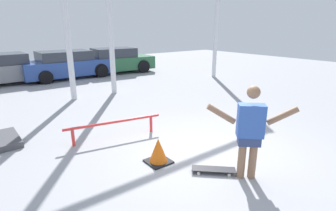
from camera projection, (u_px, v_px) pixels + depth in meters
ground_plane at (207, 153)px, 5.45m from camera, size 36.00×36.00×0.00m
skateboarder at (250, 129)px, 4.33m from camera, size 1.14×1.07×1.63m
skateboard at (214, 169)px, 4.70m from camera, size 0.71×0.69×0.08m
grind_rail at (114, 125)px, 6.07m from camera, size 2.23×0.47×0.43m
parked_car_grey at (0, 69)px, 11.75m from camera, size 4.48×2.16×1.37m
parked_car_blue at (68, 65)px, 13.23m from camera, size 4.44×2.04×1.37m
parked_car_green at (116, 61)px, 14.68m from camera, size 4.12×2.09×1.38m
traffic_cone at (158, 151)px, 5.02m from camera, size 0.45×0.45×0.49m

